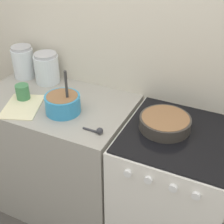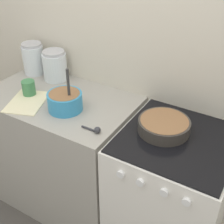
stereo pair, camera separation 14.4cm
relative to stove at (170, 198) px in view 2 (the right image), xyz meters
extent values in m
cube|color=beige|center=(-0.32, 0.33, 0.75)|extent=(4.92, 0.05, 2.40)
cube|color=#9E998E|center=(-0.80, 0.00, 0.00)|extent=(0.96, 0.60, 0.89)
cube|color=white|center=(0.00, 0.00, -0.01)|extent=(0.60, 0.60, 0.88)
cube|color=black|center=(0.00, 0.00, 0.44)|extent=(0.58, 0.58, 0.01)
cylinder|color=white|center=(-0.17, -0.31, 0.37)|extent=(0.04, 0.02, 0.04)
cylinder|color=white|center=(-0.06, -0.31, 0.37)|extent=(0.04, 0.02, 0.04)
cylinder|color=white|center=(0.06, -0.31, 0.37)|extent=(0.04, 0.02, 0.04)
cylinder|color=white|center=(0.17, -0.31, 0.37)|extent=(0.04, 0.02, 0.04)
cylinder|color=#338CBF|center=(-0.67, -0.08, 0.50)|extent=(0.20, 0.20, 0.11)
cylinder|color=#8C603D|center=(-0.67, -0.08, 0.53)|extent=(0.18, 0.18, 0.06)
cylinder|color=#333333|center=(-0.64, -0.08, 0.59)|extent=(0.02, 0.02, 0.25)
cylinder|color=#38332D|center=(-0.09, 0.02, 0.48)|extent=(0.27, 0.27, 0.07)
cylinder|color=#8C603D|center=(-0.09, 0.02, 0.49)|extent=(0.25, 0.25, 0.06)
cylinder|color=silver|center=(-1.17, 0.20, 0.55)|extent=(0.15, 0.15, 0.20)
cylinder|color=silver|center=(-1.17, 0.20, 0.51)|extent=(0.13, 0.13, 0.12)
cylinder|color=#B2B2B7|center=(-1.17, 0.20, 0.66)|extent=(0.13, 0.13, 0.02)
cylinder|color=silver|center=(-0.97, 0.20, 0.54)|extent=(0.16, 0.16, 0.19)
cylinder|color=white|center=(-0.97, 0.20, 0.50)|extent=(0.14, 0.14, 0.11)
cylinder|color=#B2B2B7|center=(-0.97, 0.20, 0.64)|extent=(0.15, 0.15, 0.02)
cylinder|color=#3F7F4C|center=(-0.97, -0.06, 0.50)|extent=(0.08, 0.08, 0.10)
cube|color=beige|center=(-0.92, -0.14, 0.45)|extent=(0.29, 0.33, 0.01)
cylinder|color=#333338|center=(-0.44, -0.18, 0.45)|extent=(0.09, 0.01, 0.01)
sphere|color=#333338|center=(-0.38, -0.18, 0.47)|extent=(0.04, 0.04, 0.04)
camera|label=1|loc=(0.24, -1.34, 1.44)|focal=50.00mm
camera|label=2|loc=(0.36, -1.27, 1.44)|focal=50.00mm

